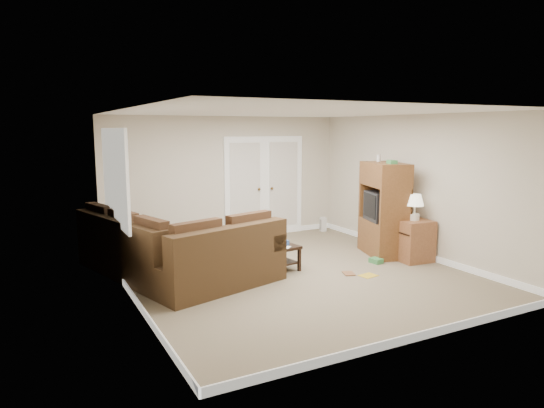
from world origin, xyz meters
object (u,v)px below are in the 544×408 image
sectional_sofa (172,256)px  tv_armoire (384,209)px  coffee_table (271,253)px  side_cabinet (413,237)px

sectional_sofa → tv_armoire: size_ratio=1.76×
sectional_sofa → coffee_table: (1.64, -0.09, -0.14)m
tv_armoire → sectional_sofa: bearing=-168.2°
sectional_sofa → coffee_table: sectional_sofa is taller
side_cabinet → sectional_sofa: bearing=171.9°
coffee_table → tv_armoire: size_ratio=0.59×
coffee_table → side_cabinet: bearing=-28.0°
sectional_sofa → coffee_table: bearing=-19.1°
coffee_table → tv_armoire: 2.25m
sectional_sofa → tv_armoire: tv_armoire is taller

